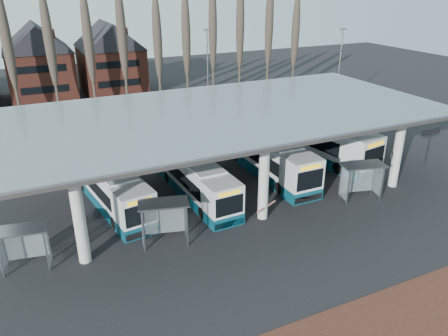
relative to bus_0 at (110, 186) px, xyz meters
name	(u,v)px	position (x,y,z in m)	size (l,w,h in m)	color
ground	(281,235)	(9.08, -9.02, -1.46)	(140.00, 140.00, 0.00)	black
station_canopy	(228,118)	(9.08, -1.02, 4.22)	(32.00, 16.00, 6.34)	silver
poplar_row	(138,38)	(9.08, 23.98, 7.31)	(45.10, 1.10, 14.50)	#473D33
lamp_post_b	(208,73)	(15.08, 16.98, 3.87)	(0.80, 0.16, 10.17)	slate
lamp_post_c	(339,72)	(29.08, 10.98, 3.87)	(0.80, 0.16, 10.17)	slate
bus_0	(110,186)	(0.00, 0.00, 0.00)	(3.98, 11.39, 3.10)	white
bus_1	(195,178)	(6.15, -1.31, -0.03)	(2.81, 11.02, 3.04)	white
bus_2	(267,155)	(13.24, 0.03, 0.13)	(2.63, 12.13, 3.37)	white
bus_3	(314,138)	(19.15, 1.59, 0.27)	(4.97, 13.51, 3.67)	white
shelter_0	(23,239)	(-5.98, -5.70, 0.43)	(3.00, 1.86, 2.60)	gray
shelter_1	(164,213)	(2.02, -6.55, 0.62)	(3.37, 2.26, 2.86)	gray
shelter_2	(361,173)	(17.07, -7.14, 0.64)	(3.40, 2.27, 2.89)	gray
info_sign_0	(395,155)	(21.30, -6.13, 0.98)	(1.82, 0.91, 2.91)	black
info_sign_1	(430,134)	(26.99, -4.47, 1.40)	(2.30, 0.25, 3.41)	black
barrier	(266,207)	(9.28, -6.61, -0.64)	(1.97, 1.03, 1.07)	black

